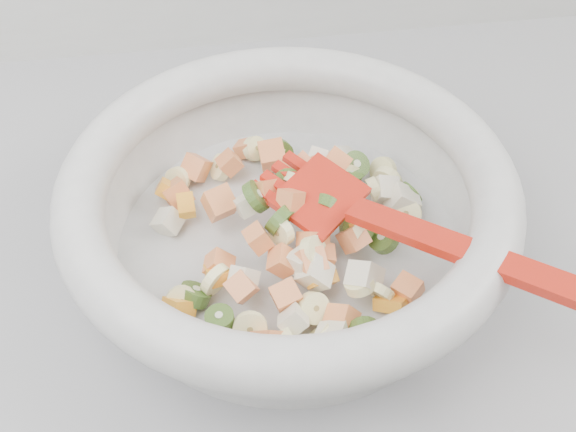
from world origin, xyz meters
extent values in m
cylinder|color=silver|center=(0.11, 1.39, 0.91)|extent=(0.30, 0.30, 0.02)
torus|color=silver|center=(0.11, 1.39, 0.98)|extent=(0.37, 0.37, 0.04)
cylinder|color=#FCFFAA|center=(0.12, 1.35, 0.95)|extent=(0.03, 0.04, 0.03)
cylinder|color=#FCFFAA|center=(0.07, 1.30, 0.93)|extent=(0.04, 0.02, 0.04)
cylinder|color=#FCFFAA|center=(0.12, 1.31, 0.93)|extent=(0.03, 0.03, 0.02)
cylinder|color=#FCFFAA|center=(0.09, 1.28, 0.93)|extent=(0.02, 0.04, 0.04)
cylinder|color=#FCFFAA|center=(0.05, 1.34, 0.94)|extent=(0.03, 0.03, 0.04)
cylinder|color=#FCFFAA|center=(0.21, 1.44, 0.93)|extent=(0.03, 0.03, 0.03)
cylinder|color=#FCFFAA|center=(0.10, 1.37, 0.96)|extent=(0.03, 0.03, 0.03)
cylinder|color=#FCFFAA|center=(0.21, 1.46, 0.93)|extent=(0.03, 0.03, 0.03)
cylinder|color=#FCFFAA|center=(0.02, 1.47, 0.93)|extent=(0.03, 0.03, 0.03)
cylinder|color=#FCFFAA|center=(0.17, 1.45, 0.93)|extent=(0.03, 0.02, 0.03)
cylinder|color=#FCFFAA|center=(0.14, 1.41, 0.96)|extent=(0.03, 0.02, 0.03)
cylinder|color=#FCFFAA|center=(0.21, 1.40, 0.93)|extent=(0.04, 0.03, 0.03)
cylinder|color=#FCFFAA|center=(0.17, 1.32, 0.93)|extent=(0.03, 0.03, 0.03)
cylinder|color=#FCFFAA|center=(0.02, 1.33, 0.93)|extent=(0.04, 0.03, 0.03)
cylinder|color=#FCFFAA|center=(0.11, 1.49, 0.93)|extent=(0.04, 0.03, 0.02)
cylinder|color=#FCFFAA|center=(0.06, 1.48, 0.93)|extent=(0.02, 0.03, 0.03)
cylinder|color=#FCFFAA|center=(0.15, 1.32, 0.94)|extent=(0.03, 0.03, 0.02)
cylinder|color=#FCFFAA|center=(0.12, 1.28, 0.93)|extent=(0.03, 0.03, 0.03)
cylinder|color=#FCFFAA|center=(0.17, 1.37, 0.95)|extent=(0.03, 0.03, 0.04)
cylinder|color=#FCFFAA|center=(0.12, 1.42, 0.96)|extent=(0.02, 0.03, 0.03)
cylinder|color=#FCFFAA|center=(0.09, 1.50, 0.93)|extent=(0.03, 0.03, 0.03)
cylinder|color=#FCFFAA|center=(0.12, 1.28, 0.93)|extent=(0.03, 0.02, 0.03)
cylinder|color=#FCFFAA|center=(0.19, 1.43, 0.94)|extent=(0.02, 0.03, 0.03)
cylinder|color=#FCFFAA|center=(0.12, 1.42, 0.96)|extent=(0.03, 0.03, 0.03)
cube|color=#E67C48|center=(0.11, 1.48, 0.94)|extent=(0.03, 0.03, 0.03)
cube|color=#E67C48|center=(0.13, 1.35, 0.95)|extent=(0.02, 0.02, 0.02)
cube|color=#E67C48|center=(0.12, 1.34, 0.95)|extent=(0.03, 0.03, 0.03)
cube|color=#E67C48|center=(0.19, 1.32, 0.93)|extent=(0.03, 0.03, 0.02)
cube|color=#E67C48|center=(0.14, 1.45, 0.94)|extent=(0.03, 0.03, 0.03)
cube|color=#E67C48|center=(0.13, 1.45, 0.95)|extent=(0.03, 0.03, 0.03)
cube|color=#E67C48|center=(0.05, 1.36, 0.94)|extent=(0.03, 0.02, 0.03)
cube|color=#E67C48|center=(0.16, 1.37, 0.94)|extent=(0.03, 0.03, 0.03)
cube|color=#E67C48|center=(0.10, 1.32, 0.94)|extent=(0.03, 0.03, 0.02)
cube|color=#E67C48|center=(0.05, 1.42, 0.95)|extent=(0.03, 0.04, 0.03)
cube|color=#E67C48|center=(0.09, 1.51, 0.93)|extent=(0.03, 0.02, 0.02)
cube|color=#E67C48|center=(0.06, 1.33, 0.94)|extent=(0.03, 0.03, 0.03)
cube|color=#E67C48|center=(0.02, 1.45, 0.93)|extent=(0.03, 0.04, 0.03)
cube|color=#E67C48|center=(0.11, 1.39, 0.97)|extent=(0.03, 0.03, 0.03)
cube|color=#E67C48|center=(0.08, 1.36, 0.96)|extent=(0.03, 0.02, 0.03)
cube|color=#E67C48|center=(0.16, 1.46, 0.94)|extent=(0.03, 0.04, 0.03)
cube|color=#E67C48|center=(0.09, 1.42, 0.96)|extent=(0.03, 0.04, 0.04)
cube|color=#E67C48|center=(0.10, 1.35, 0.95)|extent=(0.03, 0.02, 0.03)
cube|color=#E67C48|center=(0.12, 1.36, 0.95)|extent=(0.03, 0.03, 0.03)
cube|color=#E67C48|center=(0.04, 1.48, 0.93)|extent=(0.03, 0.03, 0.03)
cube|color=#E67C48|center=(0.14, 1.30, 0.93)|extent=(0.03, 0.03, 0.03)
cube|color=#E67C48|center=(0.12, 1.46, 0.94)|extent=(0.03, 0.03, 0.03)
cube|color=#E67C48|center=(0.07, 1.48, 0.94)|extent=(0.03, 0.02, 0.03)
cube|color=#E67C48|center=(0.08, 1.28, 0.93)|extent=(0.03, 0.03, 0.04)
cylinder|color=#6FAB39|center=(0.12, 1.49, 0.93)|extent=(0.04, 0.02, 0.03)
cylinder|color=#6FAB39|center=(0.03, 1.34, 0.93)|extent=(0.03, 0.03, 0.03)
cylinder|color=#6FAB39|center=(0.11, 1.43, 0.96)|extent=(0.04, 0.03, 0.03)
cylinder|color=#6FAB39|center=(0.18, 1.45, 0.94)|extent=(0.03, 0.04, 0.02)
cylinder|color=#6FAB39|center=(0.15, 1.28, 0.93)|extent=(0.04, 0.02, 0.04)
cylinder|color=#6FAB39|center=(0.19, 1.37, 0.94)|extent=(0.03, 0.03, 0.02)
cylinder|color=#6FAB39|center=(0.05, 1.31, 0.93)|extent=(0.03, 0.03, 0.01)
cylinder|color=#6FAB39|center=(0.16, 1.38, 0.94)|extent=(0.04, 0.03, 0.03)
cylinder|color=#6FAB39|center=(0.22, 1.42, 0.93)|extent=(0.03, 0.03, 0.03)
cylinder|color=#6FAB39|center=(0.08, 1.40, 0.96)|extent=(0.02, 0.03, 0.03)
cylinder|color=#6FAB39|center=(0.14, 1.39, 0.96)|extent=(0.03, 0.03, 0.03)
cylinder|color=#6FAB39|center=(0.17, 1.45, 0.94)|extent=(0.04, 0.04, 0.02)
cylinder|color=#6FAB39|center=(0.10, 1.38, 0.96)|extent=(0.03, 0.03, 0.04)
cube|color=beige|center=(0.01, 1.42, 0.93)|extent=(0.03, 0.03, 0.03)
cube|color=beige|center=(0.21, 1.41, 0.93)|extent=(0.03, 0.02, 0.03)
cube|color=beige|center=(0.17, 1.48, 0.93)|extent=(0.03, 0.03, 0.03)
cube|color=beige|center=(0.16, 1.33, 0.94)|extent=(0.04, 0.03, 0.04)
cube|color=beige|center=(0.20, 1.43, 0.93)|extent=(0.03, 0.03, 0.03)
cube|color=beige|center=(0.10, 1.30, 0.94)|extent=(0.03, 0.03, 0.03)
cube|color=beige|center=(0.07, 1.34, 0.94)|extent=(0.03, 0.03, 0.03)
cube|color=beige|center=(0.13, 1.28, 0.93)|extent=(0.03, 0.03, 0.03)
cube|color=beige|center=(0.11, 1.34, 0.95)|extent=(0.03, 0.03, 0.02)
cube|color=beige|center=(0.12, 1.33, 0.94)|extent=(0.03, 0.03, 0.03)
cube|color=beige|center=(0.15, 1.48, 0.93)|extent=(0.03, 0.03, 0.02)
cube|color=beige|center=(0.08, 1.40, 0.95)|extent=(0.02, 0.03, 0.02)
cube|color=orange|center=(0.02, 1.33, 0.93)|extent=(0.03, 0.03, 0.03)
cube|color=orange|center=(0.05, 1.35, 0.94)|extent=(0.02, 0.03, 0.02)
cube|color=orange|center=(0.17, 1.38, 0.94)|extent=(0.03, 0.02, 0.01)
cube|color=orange|center=(0.03, 1.43, 0.94)|extent=(0.02, 0.02, 0.02)
cube|color=orange|center=(0.18, 1.31, 0.93)|extent=(0.03, 0.03, 0.02)
cube|color=orange|center=(0.01, 1.45, 0.93)|extent=(0.03, 0.03, 0.03)
cube|color=orange|center=(0.13, 1.33, 0.94)|extent=(0.03, 0.03, 0.02)
cube|color=red|center=(0.14, 1.40, 0.97)|extent=(0.09, 0.09, 0.02)
cube|color=red|center=(0.13, 1.44, 0.96)|extent=(0.03, 0.03, 0.01)
cube|color=red|center=(0.11, 1.43, 0.96)|extent=(0.03, 0.03, 0.01)
cube|color=red|center=(0.10, 1.42, 0.96)|extent=(0.03, 0.03, 0.01)
cube|color=red|center=(0.09, 1.41, 0.96)|extent=(0.03, 0.03, 0.01)
cube|color=red|center=(0.23, 1.30, 0.99)|extent=(0.16, 0.16, 0.04)
camera|label=1|loc=(0.05, 0.99, 1.38)|focal=45.00mm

